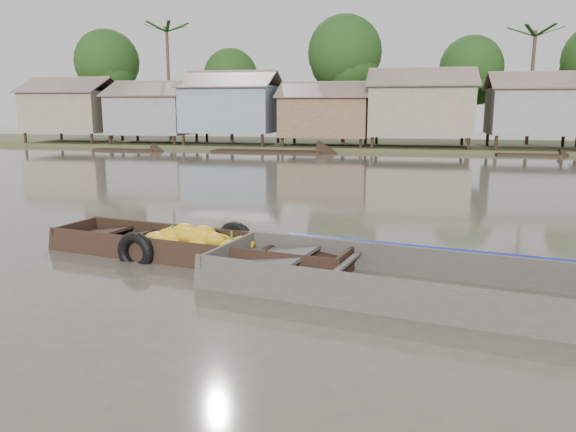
# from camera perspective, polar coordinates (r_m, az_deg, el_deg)

# --- Properties ---
(ground) EXTENTS (120.00, 120.00, 0.00)m
(ground) POSITION_cam_1_polar(r_m,az_deg,el_deg) (9.81, 0.48, -6.34)
(ground) COLOR #524B3F
(ground) RESTS_ON ground
(riverbank) EXTENTS (120.00, 12.47, 10.22)m
(riverbank) POSITION_cam_1_polar(r_m,az_deg,el_deg) (41.04, 14.02, 11.00)
(riverbank) COLOR #384723
(riverbank) RESTS_ON ground
(banana_boat) EXTENTS (6.49, 2.68, 0.89)m
(banana_boat) POSITION_cam_1_polar(r_m,az_deg,el_deg) (11.29, -9.66, -3.10)
(banana_boat) COLOR black
(banana_boat) RESTS_ON ground
(viewer_boat) EXTENTS (8.66, 3.77, 0.68)m
(viewer_boat) POSITION_cam_1_polar(r_m,az_deg,el_deg) (9.08, 17.81, -7.81)
(viewer_boat) COLOR #3D3834
(viewer_boat) RESTS_ON ground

